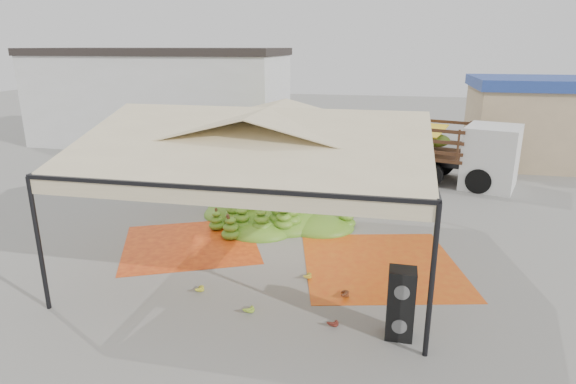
% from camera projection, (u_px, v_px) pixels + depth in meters
% --- Properties ---
extents(ground, '(90.00, 90.00, 0.00)m').
position_uv_depth(ground, '(270.00, 251.00, 13.52)').
color(ground, slate).
rests_on(ground, ground).
extents(canopy_tent, '(8.10, 8.10, 4.00)m').
position_uv_depth(canopy_tent, '(268.00, 135.00, 12.56)').
color(canopy_tent, black).
rests_on(canopy_tent, ground).
extents(building_white, '(14.30, 6.30, 5.40)m').
position_uv_depth(building_white, '(161.00, 96.00, 27.83)').
color(building_white, silver).
rests_on(building_white, ground).
extents(building_tan, '(6.30, 5.30, 4.10)m').
position_uv_depth(building_tan, '(538.00, 121.00, 23.06)').
color(building_tan, tan).
rests_on(building_tan, ground).
extents(tarp_left, '(4.89, 4.80, 0.01)m').
position_uv_depth(tarp_left, '(191.00, 244.00, 13.99)').
color(tarp_left, orange).
rests_on(tarp_left, ground).
extents(tarp_right, '(4.81, 4.96, 0.01)m').
position_uv_depth(tarp_right, '(381.00, 264.00, 12.69)').
color(tarp_right, '#CB5F13').
rests_on(tarp_right, ground).
extents(banana_heap, '(5.43, 4.49, 1.15)m').
position_uv_depth(banana_heap, '(279.00, 205.00, 15.60)').
color(banana_heap, '#4B7E1A').
rests_on(banana_heap, ground).
extents(hand_yellow_a, '(0.48, 0.41, 0.20)m').
position_uv_depth(hand_yellow_a, '(305.00, 274.00, 11.94)').
color(hand_yellow_a, gold).
rests_on(hand_yellow_a, ground).
extents(hand_yellow_b, '(0.48, 0.41, 0.20)m').
position_uv_depth(hand_yellow_b, '(196.00, 287.00, 11.29)').
color(hand_yellow_b, gold).
rests_on(hand_yellow_b, ground).
extents(hand_red_a, '(0.51, 0.49, 0.18)m').
position_uv_depth(hand_red_a, '(331.00, 320.00, 9.94)').
color(hand_red_a, '#531B13').
rests_on(hand_red_a, ground).
extents(hand_red_b, '(0.51, 0.43, 0.22)m').
position_uv_depth(hand_red_b, '(341.00, 292.00, 11.04)').
color(hand_red_b, '#512B12').
rests_on(hand_red_b, ground).
extents(hand_green, '(0.53, 0.47, 0.20)m').
position_uv_depth(hand_green, '(246.00, 307.00, 10.44)').
color(hand_green, '#5F861B').
rests_on(hand_green, ground).
extents(hanging_bunches, '(1.74, 0.24, 0.20)m').
position_uv_depth(hanging_bunches, '(270.00, 150.00, 14.03)').
color(hanging_bunches, '#4F861B').
rests_on(hanging_bunches, ground).
extents(speaker_stack, '(0.53, 0.47, 1.46)m').
position_uv_depth(speaker_stack, '(401.00, 304.00, 9.34)').
color(speaker_stack, black).
rests_on(speaker_stack, ground).
extents(banana_leaves, '(0.96, 1.36, 3.70)m').
position_uv_depth(banana_leaves, '(251.00, 218.00, 16.08)').
color(banana_leaves, '#387B20').
rests_on(banana_leaves, ground).
extents(vendor, '(0.77, 0.60, 1.87)m').
position_uv_depth(vendor, '(319.00, 182.00, 16.93)').
color(vendor, gray).
rests_on(vendor, ground).
extents(truck_left, '(6.21, 2.46, 2.09)m').
position_uv_depth(truck_left, '(286.00, 141.00, 22.25)').
color(truck_left, '#483318').
rests_on(truck_left, ground).
extents(truck_right, '(7.68, 4.56, 2.50)m').
position_uv_depth(truck_right, '(432.00, 144.00, 20.32)').
color(truck_right, '#4C2919').
rests_on(truck_right, ground).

